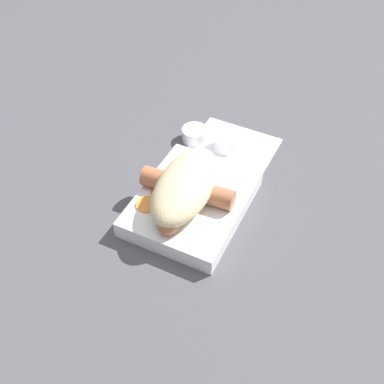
{
  "coord_description": "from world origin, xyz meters",
  "views": [
    {
      "loc": [
        -0.46,
        -0.23,
        0.57
      ],
      "look_at": [
        0.0,
        0.0,
        0.04
      ],
      "focal_mm": 45.0,
      "sensor_mm": 36.0,
      "label": 1
    }
  ],
  "objects_px": {
    "bread_roll": "(185,186)",
    "sausage": "(186,190)",
    "condiment_cup_near": "(226,143)",
    "condiment_cup_far": "(194,135)",
    "food_tray": "(192,203)"
  },
  "relations": [
    {
      "from": "bread_roll",
      "to": "sausage",
      "type": "distance_m",
      "value": 0.01
    },
    {
      "from": "bread_roll",
      "to": "condiment_cup_near",
      "type": "relative_size",
      "value": 3.83
    },
    {
      "from": "condiment_cup_far",
      "to": "food_tray",
      "type": "bearing_deg",
      "value": -155.43
    },
    {
      "from": "food_tray",
      "to": "condiment_cup_far",
      "type": "bearing_deg",
      "value": 24.57
    },
    {
      "from": "sausage",
      "to": "condiment_cup_near",
      "type": "height_order",
      "value": "sausage"
    },
    {
      "from": "food_tray",
      "to": "bread_roll",
      "type": "height_order",
      "value": "bread_roll"
    },
    {
      "from": "sausage",
      "to": "food_tray",
      "type": "bearing_deg",
      "value": -61.48
    },
    {
      "from": "food_tray",
      "to": "sausage",
      "type": "bearing_deg",
      "value": 118.52
    },
    {
      "from": "condiment_cup_near",
      "to": "condiment_cup_far",
      "type": "bearing_deg",
      "value": 93.74
    },
    {
      "from": "food_tray",
      "to": "condiment_cup_near",
      "type": "bearing_deg",
      "value": 3.74
    },
    {
      "from": "food_tray",
      "to": "condiment_cup_near",
      "type": "relative_size",
      "value": 4.4
    },
    {
      "from": "condiment_cup_near",
      "to": "condiment_cup_far",
      "type": "xyz_separation_m",
      "value": [
        -0.0,
        0.06,
        0.0
      ]
    },
    {
      "from": "bread_roll",
      "to": "condiment_cup_far",
      "type": "xyz_separation_m",
      "value": [
        0.16,
        0.06,
        -0.05
      ]
    },
    {
      "from": "sausage",
      "to": "condiment_cup_far",
      "type": "xyz_separation_m",
      "value": [
        0.16,
        0.06,
        -0.03
      ]
    },
    {
      "from": "bread_roll",
      "to": "sausage",
      "type": "height_order",
      "value": "bread_roll"
    }
  ]
}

